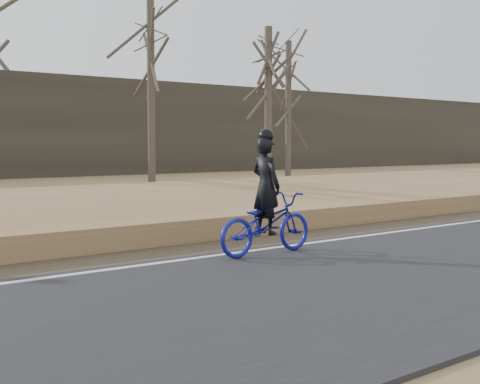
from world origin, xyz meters
TOP-DOWN VIEW (x-y plane):
  - ground at (0.00, 0.00)m, footprint 120.00×120.00m
  - road at (0.00, -2.50)m, footprint 120.00×6.00m
  - edge_line at (0.00, 0.20)m, footprint 120.00×0.12m
  - shoulder at (0.00, 1.20)m, footprint 120.00×1.60m
  - embankment at (0.00, 4.20)m, footprint 120.00×5.00m
  - ballast at (0.00, 8.00)m, footprint 120.00×3.00m
  - railroad at (0.00, 8.00)m, footprint 120.00×2.40m
  - cyclist at (-1.60, -0.21)m, footprint 2.03×0.75m
  - bare_tree_center at (7.21, 17.96)m, footprint 0.36×0.36m
  - bare_tree_right at (11.20, 14.29)m, footprint 0.36×0.36m
  - bare_tree_far_right at (17.48, 19.67)m, footprint 0.36×0.36m

SIDE VIEW (x-z plane):
  - ground at x=0.00m, z-range 0.00..0.00m
  - shoulder at x=0.00m, z-range 0.00..0.04m
  - road at x=0.00m, z-range 0.00..0.06m
  - edge_line at x=0.00m, z-range 0.06..0.07m
  - embankment at x=0.00m, z-range 0.00..0.44m
  - ballast at x=0.00m, z-range 0.00..0.45m
  - railroad at x=0.00m, z-range 0.38..0.67m
  - cyclist at x=-1.60m, z-range -0.34..1.83m
  - bare_tree_right at x=11.20m, z-range 0.00..7.28m
  - bare_tree_far_right at x=17.48m, z-range 0.00..7.87m
  - bare_tree_center at x=7.21m, z-range 0.00..8.96m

